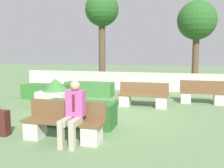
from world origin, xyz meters
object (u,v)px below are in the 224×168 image
object	(u,v)px
bench_right_side	(143,98)
suitcase	(1,123)
bench_left_side	(202,95)
planter_corner_left	(56,94)
bench_front	(63,126)
tree_leftmost	(102,13)
tree_center_left	(197,22)
person_seated_man	(73,110)

from	to	relation	value
bench_right_side	suitcase	xyz separation A→B (m)	(-2.71, -3.94, -0.02)
bench_left_side	planter_corner_left	distance (m)	5.37
bench_right_side	bench_front	bearing A→B (deg)	-97.57
bench_left_side	tree_leftmost	size ratio (longest dim) A/B	0.32
bench_front	tree_center_left	bearing A→B (deg)	69.25
person_seated_man	suitcase	size ratio (longest dim) A/B	1.67
tree_center_left	person_seated_man	bearing A→B (deg)	-108.57
person_seated_man	tree_leftmost	distance (m)	9.69
bench_front	tree_center_left	world-z (taller)	tree_center_left
bench_right_side	planter_corner_left	size ratio (longest dim) A/B	1.69
person_seated_man	tree_leftmost	xyz separation A→B (m)	(-2.18, 8.83, 3.36)
suitcase	bench_right_side	bearing A→B (deg)	55.51
bench_left_side	person_seated_man	distance (m)	5.92
tree_center_left	bench_right_side	bearing A→B (deg)	-113.89
bench_front	bench_right_side	world-z (taller)	same
bench_front	suitcase	xyz separation A→B (m)	(-1.53, -0.10, -0.02)
bench_left_side	bench_right_side	xyz separation A→B (m)	(-2.06, -1.15, 0.00)
tree_leftmost	bench_right_side	bearing A→B (deg)	-57.86
planter_corner_left	tree_leftmost	size ratio (longest dim) A/B	0.20
tree_leftmost	tree_center_left	xyz separation A→B (m)	(4.98, -0.50, -0.72)
bench_right_side	tree_leftmost	bearing A→B (deg)	131.60
planter_corner_left	tree_leftmost	distance (m)	6.87
planter_corner_left	suitcase	world-z (taller)	planter_corner_left
planter_corner_left	bench_front	bearing A→B (deg)	-59.28
bench_front	planter_corner_left	world-z (taller)	planter_corner_left
planter_corner_left	bench_left_side	bearing A→B (deg)	23.47
bench_right_side	tree_leftmost	size ratio (longest dim) A/B	0.34
suitcase	tree_leftmost	world-z (taller)	tree_leftmost
bench_right_side	person_seated_man	distance (m)	4.09
planter_corner_left	suitcase	bearing A→B (deg)	-86.85
bench_left_side	tree_center_left	distance (m)	4.43
bench_front	bench_left_side	bearing A→B (deg)	57.06
bench_left_side	bench_right_side	world-z (taller)	same
bench_right_side	tree_leftmost	xyz separation A→B (m)	(-3.05, 4.85, 3.77)
bench_front	planter_corner_left	xyz separation A→B (m)	(-1.69, 2.85, 0.16)
bench_front	tree_leftmost	xyz separation A→B (m)	(-1.87, 8.69, 3.77)
bench_front	tree_center_left	size ratio (longest dim) A/B	0.41
person_seated_man	planter_corner_left	size ratio (longest dim) A/B	1.28
person_seated_man	tree_center_left	xyz separation A→B (m)	(2.80, 8.33, 2.64)
bench_right_side	tree_center_left	xyz separation A→B (m)	(1.93, 4.35, 3.05)
bench_front	bench_right_side	xyz separation A→B (m)	(1.18, 3.84, -0.00)
bench_left_side	planter_corner_left	size ratio (longest dim) A/B	1.59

